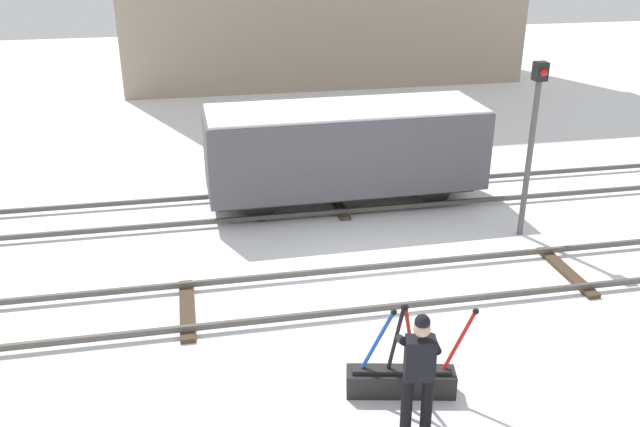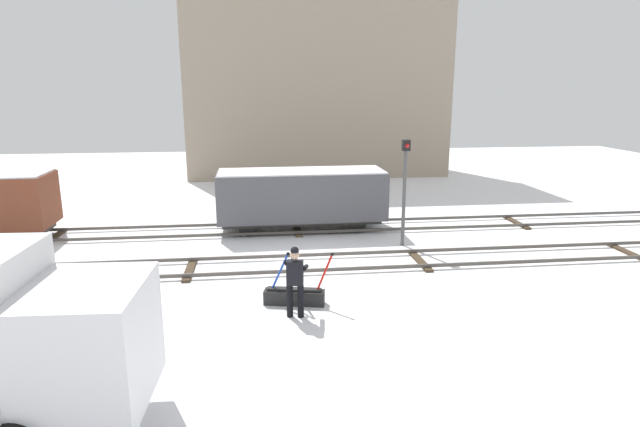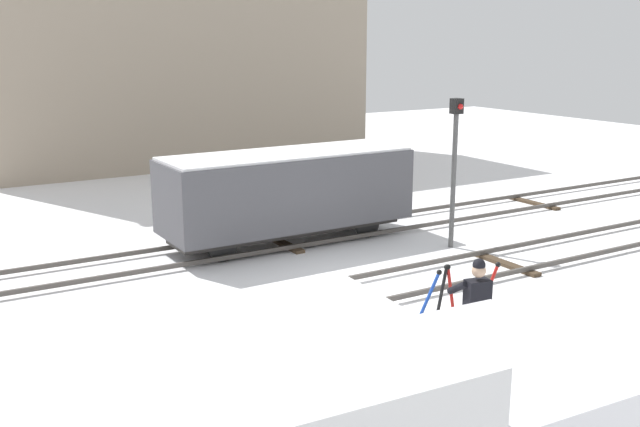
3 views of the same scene
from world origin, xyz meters
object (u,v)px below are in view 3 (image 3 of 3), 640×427
object	(u,v)px
rail_worker	(476,305)
signal_post	(455,157)
switch_lever_frame	(445,333)
freight_car_back_track	(288,191)

from	to	relation	value
rail_worker	signal_post	xyz separation A→B (m)	(4.09, 5.28, 1.26)
switch_lever_frame	signal_post	world-z (taller)	signal_post
rail_worker	signal_post	distance (m)	6.80
freight_car_back_track	switch_lever_frame	bearing A→B (deg)	-97.09
rail_worker	freight_car_back_track	size ratio (longest dim) A/B	0.28
rail_worker	signal_post	world-z (taller)	signal_post
rail_worker	freight_car_back_track	xyz separation A→B (m)	(0.81, 7.64, 0.35)
switch_lever_frame	freight_car_back_track	bearing A→B (deg)	95.56
signal_post	freight_car_back_track	size ratio (longest dim) A/B	0.58
rail_worker	freight_car_back_track	distance (m)	7.69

